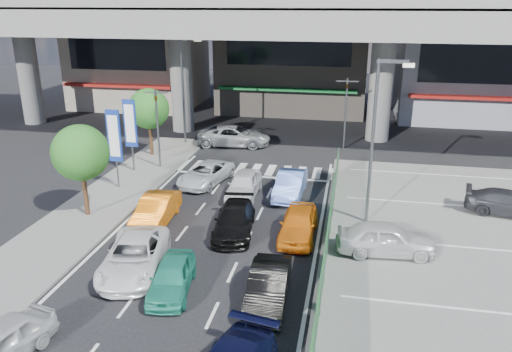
% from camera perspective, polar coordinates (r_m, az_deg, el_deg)
% --- Properties ---
extents(ground, '(120.00, 120.00, 0.00)m').
position_cam_1_polar(ground, '(21.13, -7.00, -10.43)').
color(ground, black).
rests_on(ground, ground).
extents(parking_lot, '(12.00, 28.00, 0.06)m').
position_cam_1_polar(parking_lot, '(22.55, 22.91, -9.83)').
color(parking_lot, '#61615E').
rests_on(parking_lot, ground).
extents(sidewalk_left, '(4.00, 30.00, 0.12)m').
position_cam_1_polar(sidewalk_left, '(27.06, -18.64, -4.25)').
color(sidewalk_left, '#61615E').
rests_on(sidewalk_left, ground).
extents(fence_run, '(0.16, 22.00, 1.80)m').
position_cam_1_polar(fence_run, '(20.70, 8.03, -8.31)').
color(fence_run, '#1F5C2A').
rests_on(fence_run, ground).
extents(expressway, '(64.00, 14.00, 10.75)m').
position_cam_1_polar(expressway, '(39.82, 2.58, 17.01)').
color(expressway, slate).
rests_on(expressway, ground).
extents(building_west, '(12.00, 10.90, 13.00)m').
position_cam_1_polar(building_west, '(54.12, -13.33, 14.78)').
color(building_west, '#A19682').
rests_on(building_west, ground).
extents(building_center, '(14.00, 10.90, 15.00)m').
position_cam_1_polar(building_center, '(50.74, 4.50, 16.08)').
color(building_center, gray).
rests_on(building_center, ground).
extents(building_east, '(12.00, 10.90, 12.00)m').
position_cam_1_polar(building_east, '(50.50, 23.12, 12.90)').
color(building_east, gray).
rests_on(building_east, ground).
extents(traffic_light_left, '(1.60, 1.24, 5.20)m').
position_cam_1_polar(traffic_light_left, '(32.43, -11.30, 7.48)').
color(traffic_light_left, '#595B60').
rests_on(traffic_light_left, ground).
extents(traffic_light_right, '(1.60, 1.24, 5.20)m').
position_cam_1_polar(traffic_light_right, '(36.92, 10.31, 8.98)').
color(traffic_light_right, '#595B60').
rests_on(traffic_light_right, ground).
extents(street_lamp_right, '(1.65, 0.22, 8.00)m').
position_cam_1_polar(street_lamp_right, '(24.05, 13.68, 5.19)').
color(street_lamp_right, '#595B60').
rests_on(street_lamp_right, ground).
extents(street_lamp_left, '(1.65, 0.22, 8.00)m').
position_cam_1_polar(street_lamp_left, '(37.85, -8.14, 10.63)').
color(street_lamp_left, '#595B60').
rests_on(street_lamp_left, ground).
extents(signboard_near, '(0.80, 0.14, 4.70)m').
position_cam_1_polar(signboard_near, '(29.50, -15.89, 4.18)').
color(signboard_near, '#595B60').
rests_on(signboard_near, ground).
extents(signboard_far, '(0.80, 0.14, 4.70)m').
position_cam_1_polar(signboard_far, '(32.28, -14.18, 5.61)').
color(signboard_far, '#595B60').
rests_on(signboard_far, ground).
extents(tree_near, '(2.80, 2.80, 4.80)m').
position_cam_1_polar(tree_near, '(25.96, -19.43, 2.49)').
color(tree_near, '#382314').
rests_on(tree_near, ground).
extents(tree_far, '(2.80, 2.80, 4.80)m').
position_cam_1_polar(tree_far, '(35.41, -12.15, 7.51)').
color(tree_far, '#382314').
rests_on(tree_far, ground).
extents(sedan_white_mid_left, '(3.18, 5.26, 1.37)m').
position_cam_1_polar(sedan_white_mid_left, '(21.07, -13.75, -8.86)').
color(sedan_white_mid_left, white).
rests_on(sedan_white_mid_left, ground).
extents(taxi_teal_mid, '(1.98, 3.81, 1.24)m').
position_cam_1_polar(taxi_teal_mid, '(19.45, -9.60, -11.31)').
color(taxi_teal_mid, teal).
rests_on(taxi_teal_mid, ground).
extents(hatch_black_mid_right, '(1.56, 4.02, 1.30)m').
position_cam_1_polar(hatch_black_mid_right, '(18.60, 1.43, -12.45)').
color(hatch_black_mid_right, black).
rests_on(hatch_black_mid_right, ground).
extents(taxi_orange_left, '(1.70, 4.27, 1.38)m').
position_cam_1_polar(taxi_orange_left, '(25.15, -11.35, -3.83)').
color(taxi_orange_left, orange).
rests_on(taxi_orange_left, ground).
extents(sedan_black_mid, '(2.26, 4.53, 1.26)m').
position_cam_1_polar(sedan_black_mid, '(23.69, -2.50, -5.11)').
color(sedan_black_mid, black).
rests_on(sedan_black_mid, ground).
extents(taxi_orange_right, '(1.63, 4.05, 1.38)m').
position_cam_1_polar(taxi_orange_right, '(23.30, 4.87, -5.44)').
color(taxi_orange_right, orange).
rests_on(taxi_orange_right, ground).
extents(wagon_silver_front_left, '(2.97, 4.74, 1.22)m').
position_cam_1_polar(wagon_silver_front_left, '(30.11, -5.77, 0.25)').
color(wagon_silver_front_left, silver).
rests_on(wagon_silver_front_left, ground).
extents(sedan_white_front_mid, '(1.64, 4.03, 1.37)m').
position_cam_1_polar(sedan_white_front_mid, '(28.02, -1.40, -0.98)').
color(sedan_white_front_mid, silver).
rests_on(sedan_white_front_mid, ground).
extents(kei_truck_front_right, '(1.56, 4.22, 1.38)m').
position_cam_1_polar(kei_truck_front_right, '(28.07, 3.95, -0.97)').
color(kei_truck_front_right, '#6285DF').
rests_on(kei_truck_front_right, ground).
extents(crossing_wagon_silver, '(5.67, 3.00, 1.52)m').
position_cam_1_polar(crossing_wagon_silver, '(37.88, -2.51, 4.61)').
color(crossing_wagon_silver, gray).
rests_on(crossing_wagon_silver, ground).
extents(parked_sedan_white, '(4.35, 2.07, 1.44)m').
position_cam_1_polar(parked_sedan_white, '(22.37, 14.61, -6.91)').
color(parked_sedan_white, silver).
rests_on(parked_sedan_white, parking_lot).
extents(parked_sedan_dgrey, '(4.55, 2.60, 1.24)m').
position_cam_1_polar(parked_sedan_dgrey, '(28.59, 26.99, -2.79)').
color(parked_sedan_dgrey, '#313236').
rests_on(parked_sedan_dgrey, parking_lot).
extents(traffic_cone, '(0.43, 0.43, 0.66)m').
position_cam_1_polar(traffic_cone, '(23.20, 11.18, -6.72)').
color(traffic_cone, '#F1460D').
rests_on(traffic_cone, parking_lot).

